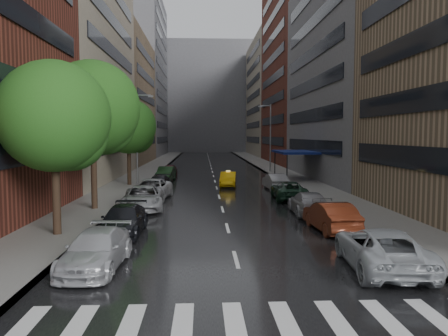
% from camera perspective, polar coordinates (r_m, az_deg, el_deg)
% --- Properties ---
extents(ground, '(220.00, 220.00, 0.00)m').
position_cam_1_polar(ground, '(14.42, 2.84, -16.29)').
color(ground, gray).
rests_on(ground, ground).
extents(road, '(14.00, 140.00, 0.01)m').
position_cam_1_polar(road, '(63.65, -1.61, -0.21)').
color(road, black).
rests_on(road, ground).
extents(sidewalk_left, '(4.00, 140.00, 0.15)m').
position_cam_1_polar(sidewalk_left, '(64.08, -9.68, -0.18)').
color(sidewalk_left, gray).
rests_on(sidewalk_left, ground).
extents(sidewalk_right, '(4.00, 140.00, 0.15)m').
position_cam_1_polar(sidewalk_right, '(64.46, 6.41, -0.11)').
color(sidewalk_right, gray).
rests_on(sidewalk_right, ground).
extents(crosswalk, '(13.15, 2.80, 0.01)m').
position_cam_1_polar(crosswalk, '(12.60, 4.76, -19.40)').
color(crosswalk, silver).
rests_on(crosswalk, ground).
extents(buildings_left, '(8.00, 108.00, 38.00)m').
position_cam_1_polar(buildings_left, '(74.30, -13.73, 12.69)').
color(buildings_left, maroon).
rests_on(buildings_left, ground).
extents(buildings_right, '(8.05, 109.10, 36.00)m').
position_cam_1_polar(buildings_right, '(72.69, 10.42, 12.16)').
color(buildings_right, '#937A5B').
rests_on(buildings_right, ground).
extents(building_far, '(40.00, 14.00, 32.00)m').
position_cam_1_polar(building_far, '(131.89, -2.27, 9.12)').
color(building_far, slate).
rests_on(building_far, ground).
extents(tree_near, '(5.47, 5.47, 8.72)m').
position_cam_1_polar(tree_near, '(23.02, -21.32, 6.26)').
color(tree_near, '#382619').
rests_on(tree_near, ground).
extents(tree_mid, '(6.27, 6.27, 9.99)m').
position_cam_1_polar(tree_mid, '(30.33, -16.81, 7.50)').
color(tree_mid, '#382619').
rests_on(tree_mid, ground).
extents(tree_far, '(5.42, 5.42, 8.63)m').
position_cam_1_polar(tree_far, '(44.04, -12.36, 5.34)').
color(tree_far, '#382619').
rests_on(tree_far, ground).
extents(taxi, '(1.93, 4.46, 1.43)m').
position_cam_1_polar(taxi, '(42.99, 0.55, -1.47)').
color(taxi, yellow).
rests_on(taxi, ground).
extents(parked_cars_left, '(3.23, 41.53, 1.61)m').
position_cam_1_polar(parked_cars_left, '(33.79, -9.71, -3.05)').
color(parked_cars_left, '#AEB0B4').
rests_on(parked_cars_left, ground).
extents(parked_cars_right, '(3.15, 29.48, 1.58)m').
position_cam_1_polar(parked_cars_right, '(27.54, 11.43, -4.76)').
color(parked_cars_right, '#AEB3B8').
rests_on(parked_cars_right, ground).
extents(street_lamp_left, '(1.74, 0.22, 9.00)m').
position_cam_1_polar(street_lamp_left, '(43.89, -11.21, 4.03)').
color(street_lamp_left, gray).
rests_on(street_lamp_left, sidewalk_left).
extents(street_lamp_right, '(1.74, 0.22, 9.00)m').
position_cam_1_polar(street_lamp_right, '(59.13, 6.00, 4.16)').
color(street_lamp_right, gray).
rests_on(street_lamp_right, sidewalk_right).
extents(awning, '(4.00, 8.00, 3.12)m').
position_cam_1_polar(awning, '(49.56, 9.21, 2.06)').
color(awning, navy).
rests_on(awning, sidewalk_right).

